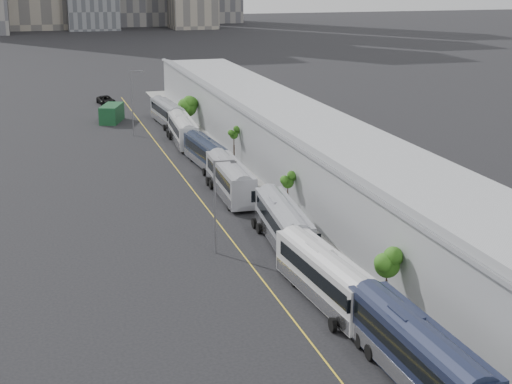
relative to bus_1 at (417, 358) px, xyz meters
name	(u,v)px	position (x,y,z in m)	size (l,w,h in m)	color
sidewalk	(316,212)	(6.30, 34.18, -1.67)	(10.00, 170.00, 0.12)	gray
lane_line	(217,221)	(-4.20, 34.18, -1.72)	(0.12, 160.00, 0.02)	gold
depot	(353,176)	(10.29, 34.18, 1.78)	(12.45, 160.40, 7.20)	gray
bus_1	(417,358)	(0.00, 0.00, 0.00)	(3.20, 14.08, 4.10)	#161C33
bus_2	(326,281)	(-0.84, 12.90, -0.07)	(3.63, 13.63, 3.94)	silver
bus_3	(283,227)	(0.08, 26.07, -0.10)	(3.85, 13.40, 3.86)	gray
bus_4	(230,182)	(-0.78, 42.18, -0.05)	(3.18, 13.68, 3.97)	gray
bus_5	(206,155)	(-0.39, 56.14, -0.24)	(3.26, 12.26, 3.54)	black
bus_6	(183,133)	(-0.62, 69.96, -0.09)	(3.42, 13.41, 3.88)	silver
bus_7	(167,115)	(-0.31, 84.59, -0.15)	(3.41, 12.97, 3.75)	gray
tree_1	(387,262)	(3.15, 10.94, 1.78)	(1.89, 1.89, 4.48)	black
tree_2	(288,181)	(3.48, 35.03, 1.55)	(1.25, 1.25, 3.99)	black
tree_3	(234,135)	(3.56, 57.18, 1.90)	(1.08, 1.08, 4.34)	black
tree_4	(187,105)	(2.62, 82.70, 1.67)	(2.96, 2.96, 4.89)	black
street_lamp_near	(217,200)	(-6.21, 25.41, 3.16)	(2.04, 0.22, 8.41)	#59595E
street_lamp_far	(133,99)	(-6.48, 77.72, 3.81)	(2.04, 0.22, 9.69)	#59595E
shipping_container	(112,113)	(-8.60, 89.35, -0.33)	(2.71, 6.61, 2.80)	#123A1E
suv	(106,100)	(-7.80, 106.80, -0.96)	(2.56, 5.56, 1.54)	black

